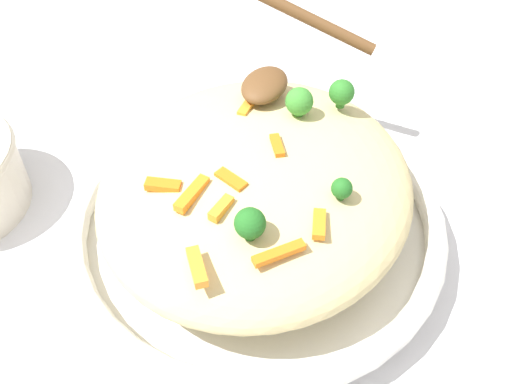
% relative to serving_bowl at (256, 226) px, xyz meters
% --- Properties ---
extents(ground_plane, '(2.40, 2.40, 0.00)m').
position_rel_serving_bowl_xyz_m(ground_plane, '(0.00, 0.00, -0.02)').
color(ground_plane, silver).
extents(serving_bowl, '(0.35, 0.35, 0.04)m').
position_rel_serving_bowl_xyz_m(serving_bowl, '(0.00, 0.00, 0.00)').
color(serving_bowl, white).
rests_on(serving_bowl, ground_plane).
extents(pasta_mound, '(0.29, 0.27, 0.08)m').
position_rel_serving_bowl_xyz_m(pasta_mound, '(0.00, 0.00, 0.05)').
color(pasta_mound, '#DBC689').
rests_on(pasta_mound, serving_bowl).
extents(carrot_piece_0, '(0.03, 0.02, 0.01)m').
position_rel_serving_bowl_xyz_m(carrot_piece_0, '(0.01, -0.01, 0.09)').
color(carrot_piece_0, orange).
rests_on(carrot_piece_0, pasta_mound).
extents(carrot_piece_1, '(0.04, 0.01, 0.01)m').
position_rel_serving_bowl_xyz_m(carrot_piece_1, '(-0.06, 0.03, 0.09)').
color(carrot_piece_1, orange).
rests_on(carrot_piece_1, pasta_mound).
extents(carrot_piece_2, '(0.02, 0.03, 0.01)m').
position_rel_serving_bowl_xyz_m(carrot_piece_2, '(-0.06, 0.05, 0.09)').
color(carrot_piece_2, orange).
rests_on(carrot_piece_2, pasta_mound).
extents(carrot_piece_3, '(0.04, 0.03, 0.01)m').
position_rel_serving_bowl_xyz_m(carrot_piece_3, '(-0.08, -0.06, 0.09)').
color(carrot_piece_3, orange).
rests_on(carrot_piece_3, pasta_mound).
extents(carrot_piece_4, '(0.02, 0.03, 0.01)m').
position_rel_serving_bowl_xyz_m(carrot_piece_4, '(-0.04, 0.01, 0.09)').
color(carrot_piece_4, orange).
rests_on(carrot_piece_4, pasta_mound).
extents(carrot_piece_5, '(0.03, 0.03, 0.01)m').
position_rel_serving_bowl_xyz_m(carrot_piece_5, '(-0.12, -0.01, 0.09)').
color(carrot_piece_5, orange).
rests_on(carrot_piece_5, pasta_mound).
extents(carrot_piece_6, '(0.03, 0.01, 0.01)m').
position_rel_serving_bowl_xyz_m(carrot_piece_6, '(-0.07, -0.00, 0.09)').
color(carrot_piece_6, orange).
rests_on(carrot_piece_6, pasta_mound).
extents(carrot_piece_7, '(0.03, 0.02, 0.01)m').
position_rel_serving_bowl_xyz_m(carrot_piece_7, '(-0.05, -0.07, 0.09)').
color(carrot_piece_7, orange).
rests_on(carrot_piece_7, pasta_mound).
extents(carrot_piece_8, '(0.03, 0.01, 0.01)m').
position_rel_serving_bowl_xyz_m(carrot_piece_8, '(0.06, 0.03, 0.09)').
color(carrot_piece_8, orange).
rests_on(carrot_piece_8, pasta_mound).
extents(broccoli_floret_0, '(0.02, 0.02, 0.03)m').
position_rel_serving_bowl_xyz_m(broccoli_floret_0, '(-0.08, -0.03, 0.10)').
color(broccoli_floret_0, '#205B1C').
rests_on(broccoli_floret_0, pasta_mound).
extents(broccoli_floret_1, '(0.02, 0.02, 0.02)m').
position_rel_serving_bowl_xyz_m(broccoli_floret_1, '(-0.01, -0.08, 0.10)').
color(broccoli_floret_1, '#205B1C').
rests_on(broccoli_floret_1, pasta_mound).
extents(broccoli_floret_2, '(0.03, 0.03, 0.03)m').
position_rel_serving_bowl_xyz_m(broccoli_floret_2, '(0.07, -0.01, 0.10)').
color(broccoli_floret_2, '#377928').
rests_on(broccoli_floret_2, pasta_mound).
extents(broccoli_floret_3, '(0.02, 0.02, 0.03)m').
position_rel_serving_bowl_xyz_m(broccoli_floret_3, '(0.10, -0.04, 0.10)').
color(broccoli_floret_3, '#296820').
rests_on(broccoli_floret_3, pasta_mound).
extents(serving_spoon, '(0.13, 0.18, 0.07)m').
position_rel_serving_bowl_xyz_m(serving_spoon, '(0.11, 0.03, 0.11)').
color(serving_spoon, brown).
rests_on(serving_spoon, pasta_mound).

